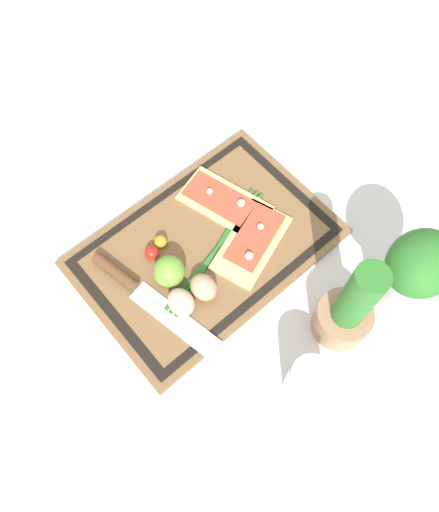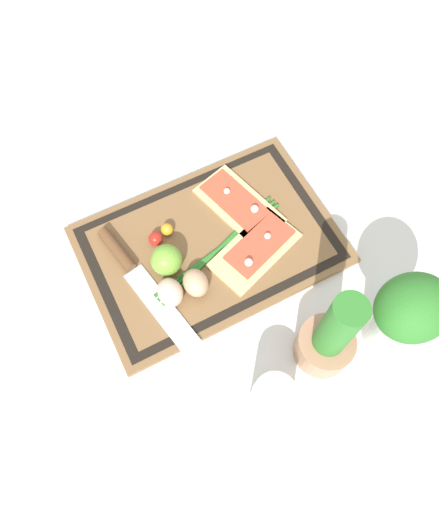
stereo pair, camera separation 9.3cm
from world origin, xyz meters
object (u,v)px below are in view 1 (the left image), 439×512
object	(u,v)px
pizza_slice_near	(224,202)
lime	(169,271)
knife	(134,287)
herb_glass	(414,272)
egg_pink	(181,302)
sauce_jar	(307,382)
egg_brown	(204,287)
cherry_tomato_yellow	(161,241)
pizza_slice_far	(252,242)
herb_pot	(348,311)
cherry_tomato_red	(152,253)

from	to	relation	value
pizza_slice_near	lime	xyz separation A→B (m)	(0.18, 0.06, 0.02)
pizza_slice_near	knife	xyz separation A→B (m)	(0.24, 0.03, 0.00)
herb_glass	egg_pink	bearing A→B (deg)	-37.48
sauce_jar	herb_glass	bearing A→B (deg)	-177.70
knife	pizza_slice_near	bearing A→B (deg)	-172.94
sauce_jar	lime	bearing A→B (deg)	-80.67
egg_brown	herb_glass	bearing A→B (deg)	138.28
knife	cherry_tomato_yellow	size ratio (longest dim) A/B	11.89
pizza_slice_far	sauce_jar	distance (m)	0.28
pizza_slice_far	herb_pot	world-z (taller)	herb_pot
pizza_slice_near	knife	distance (m)	0.25
cherry_tomato_red	herb_pot	bearing A→B (deg)	118.02
cherry_tomato_red	herb_pot	xyz separation A→B (m)	(-0.17, 0.32, 0.05)
cherry_tomato_red	herb_pot	distance (m)	0.37
cherry_tomato_yellow	sauce_jar	distance (m)	0.37
knife	herb_pot	xyz separation A→B (m)	(-0.24, 0.29, 0.06)
egg_pink	herb_pot	distance (m)	0.29
pizza_slice_far	herb_glass	world-z (taller)	herb_glass
knife	lime	world-z (taller)	lime
pizza_slice_near	herb_pot	distance (m)	0.33
knife	cherry_tomato_red	world-z (taller)	cherry_tomato_red
cherry_tomato_yellow	sauce_jar	bearing A→B (deg)	93.15
herb_glass	cherry_tomato_red	bearing A→B (deg)	-50.75
pizza_slice_far	cherry_tomato_red	distance (m)	0.19
herb_pot	herb_glass	distance (m)	0.13
lime	cherry_tomato_yellow	world-z (taller)	lime
knife	herb_pot	distance (m)	0.38
pizza_slice_far	cherry_tomato_red	size ratio (longest dim) A/B	7.24
egg_brown	cherry_tomato_red	bearing A→B (deg)	-77.25
egg_pink	lime	xyz separation A→B (m)	(-0.02, -0.06, 0.01)
knife	cherry_tomato_red	distance (m)	0.07
pizza_slice_near	lime	distance (m)	0.19
egg_pink	egg_brown	bearing A→B (deg)	174.71
egg_brown	egg_pink	size ratio (longest dim) A/B	1.00
knife	lime	xyz separation A→B (m)	(-0.06, 0.03, 0.02)
cherry_tomato_red	herb_glass	xyz separation A→B (m)	(-0.29, 0.35, 0.09)
cherry_tomato_yellow	egg_brown	bearing A→B (deg)	89.54
herb_pot	herb_glass	world-z (taller)	herb_pot
lime	cherry_tomato_yellow	size ratio (longest dim) A/B	2.43
herb_glass	pizza_slice_far	bearing A→B (deg)	-63.11
pizza_slice_far	egg_brown	bearing A→B (deg)	6.67
sauce_jar	pizza_slice_near	bearing A→B (deg)	-109.88
cherry_tomato_yellow	sauce_jar	world-z (taller)	sauce_jar
pizza_slice_far	lime	world-z (taller)	lime
cherry_tomato_yellow	egg_pink	bearing A→B (deg)	68.31
cherry_tomato_red	sauce_jar	world-z (taller)	sauce_jar
lime	pizza_slice_far	bearing A→B (deg)	164.04
herb_pot	cherry_tomato_yellow	bearing A→B (deg)	-66.56
egg_pink	sauce_jar	world-z (taller)	sauce_jar
lime	sauce_jar	xyz separation A→B (m)	(-0.05, 0.30, -0.00)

